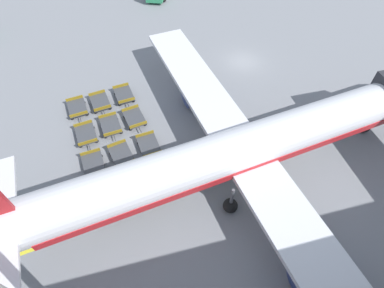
{
  "coord_description": "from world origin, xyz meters",
  "views": [
    {
      "loc": [
        28.33,
        -13.73,
        21.56
      ],
      "look_at": [
        12.04,
        -9.52,
        1.24
      ],
      "focal_mm": 28.0,
      "sensor_mm": 36.0,
      "label": 1
    }
  ],
  "objects_px": {
    "baggage_dolly_row_mid_b_col_b": "(134,118)",
    "baggage_dolly_row_mid_b_col_c": "(149,146)",
    "baggage_dolly_row_near_col_d": "(106,198)",
    "airplane": "(255,146)",
    "baggage_dolly_row_mid_a_col_b": "(111,126)",
    "baggage_dolly_row_mid_a_col_d": "(135,187)",
    "baggage_dolly_row_near_col_a": "(77,108)",
    "baggage_dolly_row_mid_a_col_c": "(122,155)",
    "baggage_dolly_row_mid_b_col_a": "(124,95)",
    "baggage_dolly_row_near_col_c": "(93,165)",
    "baggage_dolly_row_mid_a_col_a": "(100,102)",
    "baggage_dolly_row_near_col_b": "(86,134)",
    "baggage_dolly_row_mid_b_col_d": "(162,178)"
  },
  "relations": [
    {
      "from": "baggage_dolly_row_mid_b_col_b",
      "to": "baggage_dolly_row_mid_b_col_c",
      "type": "height_order",
      "value": "same"
    },
    {
      "from": "baggage_dolly_row_near_col_d",
      "to": "baggage_dolly_row_mid_b_col_c",
      "type": "bearing_deg",
      "value": 137.16
    },
    {
      "from": "airplane",
      "to": "baggage_dolly_row_mid_a_col_b",
      "type": "relative_size",
      "value": 12.29
    },
    {
      "from": "baggage_dolly_row_mid_a_col_d",
      "to": "baggage_dolly_row_mid_b_col_c",
      "type": "relative_size",
      "value": 1.01
    },
    {
      "from": "airplane",
      "to": "baggage_dolly_row_mid_a_col_d",
      "type": "relative_size",
      "value": 12.2
    },
    {
      "from": "baggage_dolly_row_mid_a_col_b",
      "to": "baggage_dolly_row_mid_b_col_b",
      "type": "xyz_separation_m",
      "value": [
        -0.43,
        2.37,
        0.0
      ]
    },
    {
      "from": "baggage_dolly_row_near_col_a",
      "to": "baggage_dolly_row_near_col_d",
      "type": "xyz_separation_m",
      "value": [
        11.23,
        2.1,
        0.0
      ]
    },
    {
      "from": "baggage_dolly_row_mid_a_col_b",
      "to": "baggage_dolly_row_near_col_d",
      "type": "bearing_deg",
      "value": -7.13
    },
    {
      "from": "baggage_dolly_row_mid_a_col_c",
      "to": "baggage_dolly_row_mid_b_col_a",
      "type": "xyz_separation_m",
      "value": [
        -8.04,
        1.09,
        0.0
      ]
    },
    {
      "from": "baggage_dolly_row_near_col_c",
      "to": "baggage_dolly_row_mid_b_col_c",
      "type": "relative_size",
      "value": 1.0
    },
    {
      "from": "baggage_dolly_row_mid_a_col_a",
      "to": "baggage_dolly_row_mid_b_col_b",
      "type": "bearing_deg",
      "value": 44.54
    },
    {
      "from": "baggage_dolly_row_near_col_b",
      "to": "baggage_dolly_row_mid_a_col_c",
      "type": "xyz_separation_m",
      "value": [
        3.31,
        2.99,
        0.0
      ]
    },
    {
      "from": "baggage_dolly_row_near_col_a",
      "to": "baggage_dolly_row_mid_b_col_c",
      "type": "relative_size",
      "value": 1.0
    },
    {
      "from": "airplane",
      "to": "baggage_dolly_row_mid_a_col_a",
      "type": "height_order",
      "value": "airplane"
    },
    {
      "from": "airplane",
      "to": "baggage_dolly_row_mid_a_col_d",
      "type": "height_order",
      "value": "airplane"
    },
    {
      "from": "airplane",
      "to": "baggage_dolly_row_mid_b_col_d",
      "type": "height_order",
      "value": "airplane"
    },
    {
      "from": "baggage_dolly_row_near_col_d",
      "to": "baggage_dolly_row_near_col_c",
      "type": "bearing_deg",
      "value": -167.0
    },
    {
      "from": "baggage_dolly_row_near_col_d",
      "to": "baggage_dolly_row_mid_a_col_b",
      "type": "xyz_separation_m",
      "value": [
        -7.9,
        0.99,
        0.0
      ]
    },
    {
      "from": "baggage_dolly_row_near_col_c",
      "to": "baggage_dolly_row_mid_b_col_d",
      "type": "distance_m",
      "value": 6.19
    },
    {
      "from": "baggage_dolly_row_near_col_c",
      "to": "baggage_dolly_row_near_col_d",
      "type": "distance_m",
      "value": 3.69
    },
    {
      "from": "baggage_dolly_row_mid_a_col_c",
      "to": "baggage_dolly_row_mid_b_col_d",
      "type": "height_order",
      "value": "same"
    },
    {
      "from": "baggage_dolly_row_near_col_d",
      "to": "baggage_dolly_row_mid_a_col_d",
      "type": "xyz_separation_m",
      "value": [
        -0.47,
        2.37,
        0.0
      ]
    },
    {
      "from": "baggage_dolly_row_near_col_d",
      "to": "baggage_dolly_row_mid_b_col_c",
      "type": "distance_m",
      "value": 6.13
    },
    {
      "from": "baggage_dolly_row_near_col_b",
      "to": "baggage_dolly_row_near_col_c",
      "type": "relative_size",
      "value": 1.0
    },
    {
      "from": "baggage_dolly_row_near_col_b",
      "to": "baggage_dolly_row_mid_a_col_b",
      "type": "distance_m",
      "value": 2.4
    },
    {
      "from": "baggage_dolly_row_mid_a_col_c",
      "to": "baggage_dolly_row_mid_a_col_a",
      "type": "bearing_deg",
      "value": -169.2
    },
    {
      "from": "airplane",
      "to": "baggage_dolly_row_near_col_b",
      "type": "height_order",
      "value": "airplane"
    },
    {
      "from": "baggage_dolly_row_near_col_a",
      "to": "baggage_dolly_row_near_col_c",
      "type": "distance_m",
      "value": 7.73
    },
    {
      "from": "baggage_dolly_row_mid_a_col_a",
      "to": "baggage_dolly_row_mid_a_col_d",
      "type": "xyz_separation_m",
      "value": [
        11.05,
        2.16,
        0.0
      ]
    },
    {
      "from": "airplane",
      "to": "baggage_dolly_row_mid_b_col_d",
      "type": "bearing_deg",
      "value": -97.14
    },
    {
      "from": "baggage_dolly_row_near_col_a",
      "to": "baggage_dolly_row_near_col_b",
      "type": "height_order",
      "value": "same"
    },
    {
      "from": "baggage_dolly_row_near_col_d",
      "to": "baggage_dolly_row_mid_a_col_a",
      "type": "height_order",
      "value": "same"
    },
    {
      "from": "baggage_dolly_row_near_col_d",
      "to": "baggage_dolly_row_mid_a_col_b",
      "type": "height_order",
      "value": "same"
    },
    {
      "from": "airplane",
      "to": "baggage_dolly_row_near_col_a",
      "type": "height_order",
      "value": "airplane"
    },
    {
      "from": "airplane",
      "to": "baggage_dolly_row_near_col_b",
      "type": "distance_m",
      "value": 15.69
    },
    {
      "from": "airplane",
      "to": "baggage_dolly_row_near_col_c",
      "type": "bearing_deg",
      "value": -106.11
    },
    {
      "from": "baggage_dolly_row_mid_a_col_c",
      "to": "baggage_dolly_row_mid_b_col_d",
      "type": "distance_m",
      "value": 4.43
    },
    {
      "from": "baggage_dolly_row_mid_b_col_b",
      "to": "baggage_dolly_row_near_col_b",
      "type": "bearing_deg",
      "value": -77.96
    },
    {
      "from": "baggage_dolly_row_mid_a_col_a",
      "to": "baggage_dolly_row_mid_b_col_c",
      "type": "distance_m",
      "value": 8.06
    },
    {
      "from": "baggage_dolly_row_near_col_d",
      "to": "baggage_dolly_row_mid_b_col_a",
      "type": "bearing_deg",
      "value": 167.25
    },
    {
      "from": "baggage_dolly_row_near_col_d",
      "to": "baggage_dolly_row_mid_b_col_b",
      "type": "distance_m",
      "value": 8.98
    },
    {
      "from": "baggage_dolly_row_near_col_b",
      "to": "baggage_dolly_row_mid_a_col_d",
      "type": "relative_size",
      "value": 0.99
    },
    {
      "from": "baggage_dolly_row_near_col_c",
      "to": "baggage_dolly_row_mid_b_col_d",
      "type": "bearing_deg",
      "value": 63.01
    },
    {
      "from": "baggage_dolly_row_near_col_c",
      "to": "baggage_dolly_row_mid_a_col_c",
      "type": "relative_size",
      "value": 0.99
    },
    {
      "from": "baggage_dolly_row_near_col_a",
      "to": "baggage_dolly_row_near_col_b",
      "type": "bearing_deg",
      "value": 10.89
    },
    {
      "from": "baggage_dolly_row_mid_a_col_d",
      "to": "baggage_dolly_row_mid_b_col_d",
      "type": "xyz_separation_m",
      "value": [
        -0.32,
        2.31,
        0.0
      ]
    },
    {
      "from": "baggage_dolly_row_mid_b_col_c",
      "to": "baggage_dolly_row_near_col_c",
      "type": "bearing_deg",
      "value": -79.87
    },
    {
      "from": "baggage_dolly_row_near_col_b",
      "to": "baggage_dolly_row_mid_a_col_b",
      "type": "bearing_deg",
      "value": 103.75
    },
    {
      "from": "baggage_dolly_row_mid_a_col_b",
      "to": "baggage_dolly_row_mid_a_col_d",
      "type": "distance_m",
      "value": 7.55
    },
    {
      "from": "baggage_dolly_row_mid_b_col_b",
      "to": "baggage_dolly_row_near_col_d",
      "type": "bearing_deg",
      "value": -21.93
    }
  ]
}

